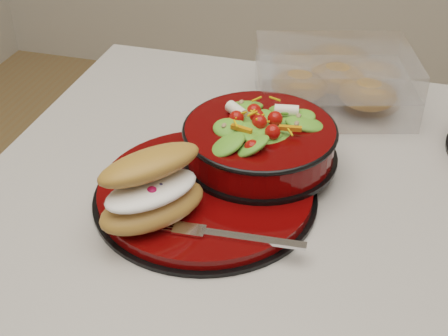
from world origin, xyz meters
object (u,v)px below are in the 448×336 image
(salad_bowl, at_px, (260,137))
(pastry_box, at_px, (334,81))
(fork, at_px, (234,236))
(croissant, at_px, (153,189))
(dinner_plate, at_px, (206,193))

(salad_bowl, relative_size, pastry_box, 0.77)
(fork, distance_m, pastry_box, 0.39)
(salad_bowl, distance_m, pastry_box, 0.23)
(croissant, relative_size, fork, 1.05)
(salad_bowl, xyz_separation_m, croissant, (-0.09, -0.16, 0.01))
(dinner_plate, bearing_deg, croissant, -120.46)
(dinner_plate, bearing_deg, salad_bowl, 58.99)
(salad_bowl, height_order, pastry_box, salad_bowl)
(fork, xyz_separation_m, pastry_box, (0.06, 0.38, 0.02))
(dinner_plate, bearing_deg, fork, -54.48)
(salad_bowl, bearing_deg, pastry_box, 70.75)
(croissant, xyz_separation_m, pastry_box, (0.17, 0.37, -0.02))
(salad_bowl, bearing_deg, croissant, -120.76)
(dinner_plate, relative_size, salad_bowl, 1.36)
(salad_bowl, distance_m, croissant, 0.18)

